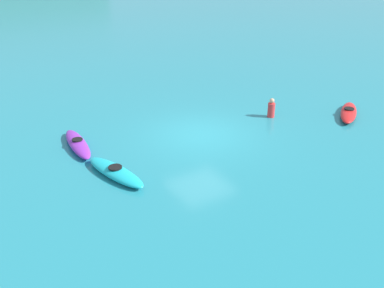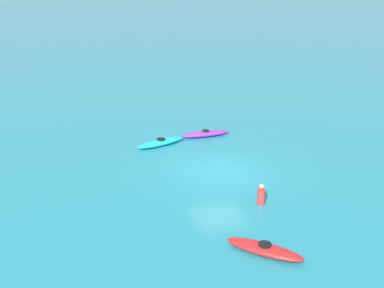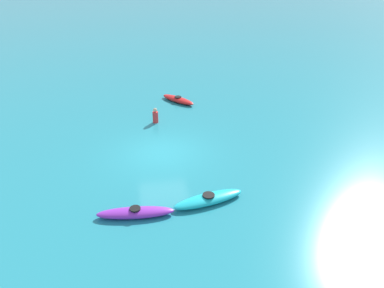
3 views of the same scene
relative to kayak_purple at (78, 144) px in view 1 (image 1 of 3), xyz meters
name	(u,v)px [view 1 (image 1 of 3)]	position (x,y,z in m)	size (l,w,h in m)	color
ground_plane	(201,135)	(4.71, -1.49, -0.16)	(600.00, 600.00, 0.00)	teal
kayak_purple	(78,144)	(0.00, 0.00, 0.00)	(0.87, 2.90, 0.37)	purple
kayak_cyan	(116,172)	(0.36, -2.85, 0.00)	(1.38, 2.99, 0.37)	#19B7C6
kayak_red	(349,112)	(11.51, -3.23, 0.00)	(2.49, 2.18, 0.37)	red
person_near_shore	(271,109)	(8.44, -1.49, 0.22)	(0.44, 0.44, 0.88)	red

